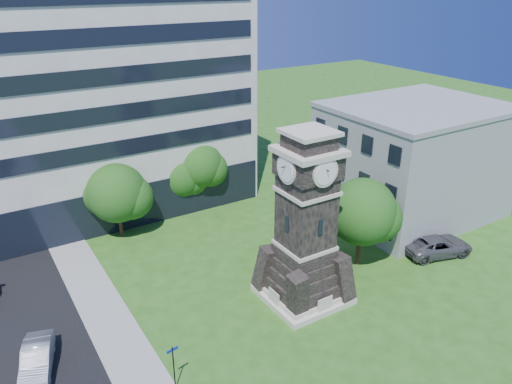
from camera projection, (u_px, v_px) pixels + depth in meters
ground at (284, 326)px, 32.38m from camera, size 160.00×160.00×0.00m
sidewalk at (116, 334)px, 31.67m from camera, size 3.00×70.00×0.06m
clock_tower at (305, 231)px, 33.26m from camera, size 5.40×5.40×12.22m
office_tall at (96, 55)px, 45.23m from camera, size 26.20×15.11×28.60m
office_low at (413, 160)px, 46.16m from camera, size 15.20×12.20×10.40m
car_street_mid at (37, 359)px, 28.58m from camera, size 2.74×4.76×1.48m
car_east_lot at (438, 246)px, 40.39m from camera, size 6.13×4.04×1.57m
park_bench at (298, 296)px, 34.62m from camera, size 1.83×0.49×0.94m
street_sign at (173, 363)px, 26.80m from camera, size 0.69×0.07×2.87m
tree_nw at (118, 195)px, 42.19m from camera, size 5.59×5.08×6.56m
tree_nc at (180, 176)px, 47.44m from camera, size 5.02×4.57×5.77m
tree_ne at (200, 166)px, 47.45m from camera, size 4.98×4.53×6.65m
tree_east at (363, 214)px, 37.65m from camera, size 5.69×5.17×7.14m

